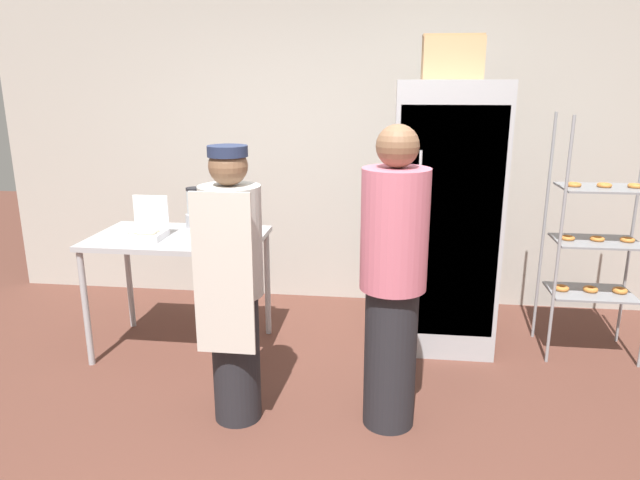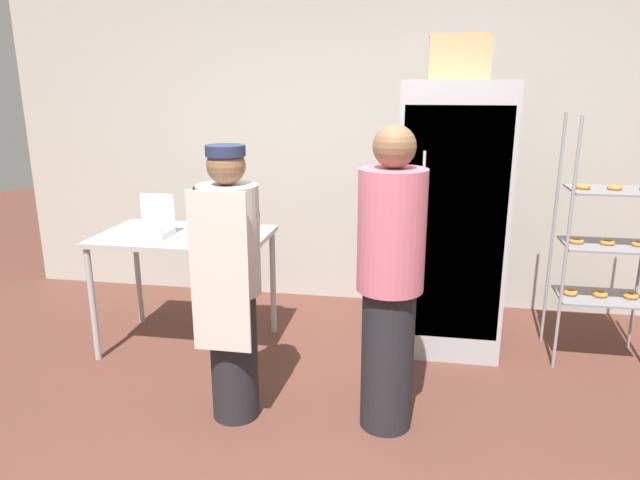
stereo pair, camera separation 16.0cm
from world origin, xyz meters
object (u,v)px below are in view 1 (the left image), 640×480
binder_stack (232,222)px  blender_pitcher (194,210)px  refrigerator (444,217)px  person_customer (393,280)px  baking_rack (597,242)px  cardboard_storage_box (452,58)px  person_baker (233,284)px  donut_box (146,232)px

binder_stack → blender_pitcher: bearing=173.7°
refrigerator → person_customer: 1.23m
refrigerator → baking_rack: 1.07m
cardboard_storage_box → person_baker: bearing=-134.8°
binder_stack → person_baker: bearing=-74.3°
donut_box → cardboard_storage_box: bearing=13.7°
refrigerator → donut_box: size_ratio=6.81×
baking_rack → person_baker: 2.57m
cardboard_storage_box → refrigerator: bearing=-73.4°
blender_pitcher → person_customer: (1.48, -1.06, -0.13)m
person_customer → refrigerator: bearing=72.7°
donut_box → blender_pitcher: bearing=58.0°
refrigerator → binder_stack: size_ratio=6.14×
binder_stack → baking_rack: bearing=1.6°
person_customer → cardboard_storage_box: bearing=73.3°
blender_pitcher → person_baker: 1.28m
baking_rack → binder_stack: baking_rack is taller
binder_stack → cardboard_storage_box: 1.94m
blender_pitcher → cardboard_storage_box: (1.84, 0.14, 1.08)m
blender_pitcher → person_baker: bearing=-61.8°
donut_box → blender_pitcher: size_ratio=0.95×
baking_rack → person_customer: bearing=-142.3°
cardboard_storage_box → person_baker: size_ratio=0.25×
cardboard_storage_box → binder_stack: bearing=-173.8°
person_baker → cardboard_storage_box: bearing=45.2°
binder_stack → cardboard_storage_box: cardboard_storage_box is taller
donut_box → person_customer: bearing=-22.0°
person_baker → binder_stack: bearing=105.7°
donut_box → person_baker: person_baker is taller
person_customer → person_baker: bearing=-176.3°
donut_box → baking_rack: bearing=7.4°
blender_pitcher → cardboard_storage_box: cardboard_storage_box is taller
donut_box → blender_pitcher: 0.44m
baking_rack → refrigerator: bearing=176.0°
refrigerator → baking_rack: (1.06, -0.07, -0.13)m
baking_rack → cardboard_storage_box: size_ratio=4.22×
donut_box → blender_pitcher: (0.23, 0.37, 0.08)m
donut_box → binder_stack: size_ratio=0.90×
refrigerator → person_baker: size_ratio=1.21×
refrigerator → binder_stack: (-1.55, -0.15, -0.05)m
blender_pitcher → person_baker: size_ratio=0.19×
refrigerator → blender_pitcher: size_ratio=6.49×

